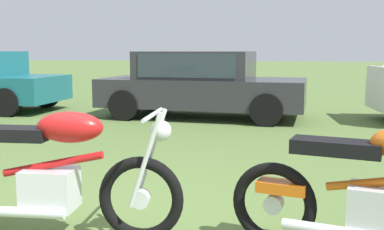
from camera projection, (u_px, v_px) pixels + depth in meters
The scene contains 3 objects.
motorcycle_red at pixel (50, 175), 3.62m from camera, with size 2.15×0.64×1.02m.
motorcycle_orange at pixel (381, 195), 3.15m from camera, with size 2.02×0.77×1.02m.
car_charcoal at pixel (200, 81), 10.12m from camera, with size 4.46×2.18×1.43m.
Camera 1 is at (1.70, -3.16, 1.45)m, focal length 43.69 mm.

